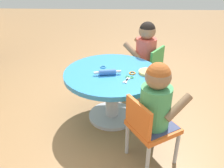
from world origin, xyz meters
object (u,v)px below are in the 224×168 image
(seated_child_left, at_px, (156,98))
(seated_child_right, at_px, (146,47))
(child_chair_right, at_px, (148,67))
(rolling_pin, at_px, (107,72))
(craft_scissors, at_px, (128,78))
(child_chair_left, at_px, (149,127))
(craft_table, at_px, (112,84))

(seated_child_left, distance_m, seated_child_right, 1.01)
(child_chair_right, relative_size, rolling_pin, 2.33)
(craft_scissors, bearing_deg, child_chair_left, -160.68)
(seated_child_right, distance_m, rolling_pin, 0.67)
(child_chair_left, distance_m, craft_scissors, 0.47)
(child_chair_left, bearing_deg, craft_scissors, 19.32)
(seated_child_left, relative_size, craft_scissors, 3.58)
(craft_table, xyz_separation_m, seated_child_right, (0.50, -0.33, 0.18))
(rolling_pin, bearing_deg, child_chair_left, -146.14)
(rolling_pin, bearing_deg, craft_table, -32.75)
(child_chair_left, distance_m, seated_child_right, 1.06)
(seated_child_right, bearing_deg, craft_scissors, 162.86)
(craft_table, relative_size, craft_scissors, 5.89)
(seated_child_right, bearing_deg, child_chair_left, 177.27)
(craft_table, relative_size, seated_child_left, 1.64)
(craft_table, xyz_separation_m, seated_child_left, (-0.51, -0.32, 0.18))
(seated_child_right, bearing_deg, rolling_pin, 146.61)
(child_chair_left, bearing_deg, craft_table, 27.94)
(child_chair_right, bearing_deg, seated_child_left, 177.21)
(child_chair_left, height_order, seated_child_right, seated_child_right)
(seated_child_right, relative_size, rolling_pin, 2.21)
(child_chair_left, xyz_separation_m, child_chair_right, (1.01, -0.08, 0.00))
(craft_table, height_order, rolling_pin, rolling_pin)
(seated_child_right, height_order, rolling_pin, seated_child_right)
(seated_child_left, height_order, seated_child_right, same)
(seated_child_left, bearing_deg, seated_child_right, -0.86)
(child_chair_left, xyz_separation_m, seated_child_left, (0.02, -0.03, 0.23))
(child_chair_right, bearing_deg, craft_table, 142.73)
(child_chair_left, xyz_separation_m, craft_scissors, (0.41, 0.14, 0.17))
(craft_table, height_order, child_chair_right, child_chair_right)
(child_chair_left, relative_size, rolling_pin, 2.33)
(seated_child_left, bearing_deg, child_chair_left, 121.25)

